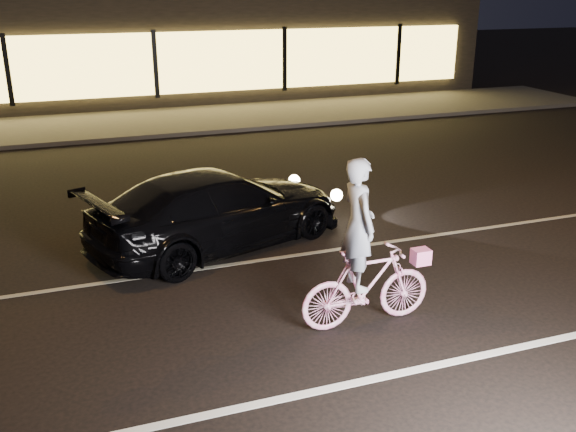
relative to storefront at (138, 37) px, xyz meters
name	(u,v)px	position (x,y,z in m)	size (l,w,h in m)	color
ground	(334,314)	(0.00, -18.97, -2.15)	(90.00, 90.00, 0.00)	black
lane_stripe_near	(388,376)	(0.00, -20.47, -2.14)	(60.00, 0.12, 0.01)	silver
lane_stripe_far	(284,257)	(0.00, -16.97, -2.14)	(60.00, 0.10, 0.01)	gray
sidewalk	(168,121)	(0.00, -5.97, -2.09)	(30.00, 4.00, 0.12)	#383533
storefront	(138,37)	(0.00, 0.00, 0.00)	(25.40, 8.42, 4.20)	black
cyclist	(365,268)	(0.24, -19.31, -1.36)	(1.76, 0.61, 2.21)	#D53485
sedan	(219,209)	(-0.84, -16.12, -1.51)	(4.75, 3.17, 1.28)	black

